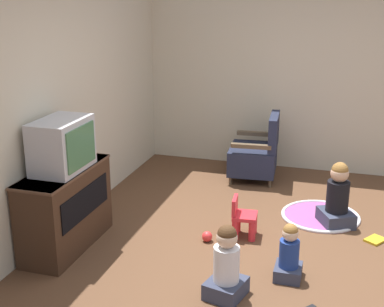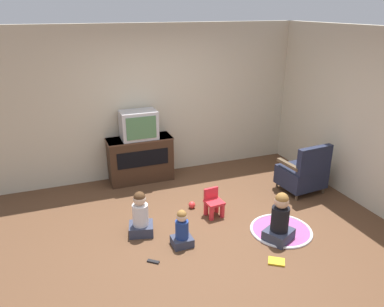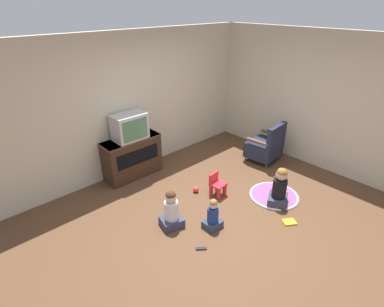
{
  "view_description": "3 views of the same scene",
  "coord_description": "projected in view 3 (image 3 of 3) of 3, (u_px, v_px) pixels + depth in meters",
  "views": [
    {
      "loc": [
        -4.49,
        -0.55,
        2.41
      ],
      "look_at": [
        0.23,
        0.89,
        0.83
      ],
      "focal_mm": 50.0,
      "sensor_mm": 36.0,
      "label": 1
    },
    {
      "loc": [
        -1.7,
        -3.97,
        2.85
      ],
      "look_at": [
        0.07,
        0.68,
        0.89
      ],
      "focal_mm": 35.0,
      "sensor_mm": 36.0,
      "label": 2
    },
    {
      "loc": [
        -2.99,
        -2.52,
        3.05
      ],
      "look_at": [
        0.06,
        0.77,
        0.74
      ],
      "focal_mm": 28.0,
      "sensor_mm": 36.0,
      "label": 3
    }
  ],
  "objects": [
    {
      "name": "remote_control",
      "position": [
        201.0,
        249.0,
        4.1
      ],
      "size": [
        0.14,
        0.13,
        0.02
      ],
      "rotation": [
        0.0,
        0.0,
        2.47
      ],
      "color": "black",
      "rests_on": "ground_plane"
    },
    {
      "name": "tv_cabinet",
      "position": [
        132.0,
        157.0,
        5.68
      ],
      "size": [
        1.11,
        0.44,
        0.78
      ],
      "color": "#382316",
      "rests_on": "ground_plane"
    },
    {
      "name": "toy_ball",
      "position": [
        196.0,
        190.0,
        5.31
      ],
      "size": [
        0.1,
        0.1,
        0.1
      ],
      "color": "red",
      "rests_on": "ground_plane"
    },
    {
      "name": "child_watching_left",
      "position": [
        213.0,
        215.0,
        4.41
      ],
      "size": [
        0.26,
        0.23,
        0.51
      ],
      "rotation": [
        0.0,
        0.0,
        0.01
      ],
      "color": "#33384C",
      "rests_on": "ground_plane"
    },
    {
      "name": "book",
      "position": [
        289.0,
        222.0,
        4.59
      ],
      "size": [
        0.24,
        0.23,
        0.02
      ],
      "rotation": [
        0.0,
        0.0,
        2.55
      ],
      "color": "gold",
      "rests_on": "ground_plane"
    },
    {
      "name": "black_armchair",
      "position": [
        266.0,
        146.0,
        6.24
      ],
      "size": [
        0.7,
        0.64,
        0.85
      ],
      "rotation": [
        0.0,
        0.0,
        3.23
      ],
      "color": "brown",
      "rests_on": "ground_plane"
    },
    {
      "name": "wall_back",
      "position": [
        130.0,
        105.0,
        5.6
      ],
      "size": [
        5.66,
        0.12,
        2.61
      ],
      "color": "beige",
      "rests_on": "ground_plane"
    },
    {
      "name": "yellow_kid_chair",
      "position": [
        217.0,
        186.0,
        5.18
      ],
      "size": [
        0.27,
        0.26,
        0.4
      ],
      "rotation": [
        0.0,
        0.0,
        0.1
      ],
      "color": "red",
      "rests_on": "ground_plane"
    },
    {
      "name": "play_mat",
      "position": [
        274.0,
        196.0,
        5.21
      ],
      "size": [
        0.84,
        0.84,
        0.04
      ],
      "color": "#A54C8C",
      "rests_on": "ground_plane"
    },
    {
      "name": "child_watching_center",
      "position": [
        171.0,
        211.0,
        4.42
      ],
      "size": [
        0.37,
        0.35,
        0.62
      ],
      "rotation": [
        0.0,
        0.0,
        -0.24
      ],
      "color": "#33384C",
      "rests_on": "ground_plane"
    },
    {
      "name": "child_watching_right",
      "position": [
        279.0,
        189.0,
        4.88
      ],
      "size": [
        0.45,
        0.43,
        0.69
      ],
      "rotation": [
        0.0,
        0.0,
        0.47
      ],
      "color": "#33384C",
      "rests_on": "ground_plane"
    },
    {
      "name": "ground_plane",
      "position": [
        222.0,
        211.0,
        4.84
      ],
      "size": [
        30.0,
        30.0,
        0.0
      ],
      "primitive_type": "plane",
      "color": "brown"
    },
    {
      "name": "television",
      "position": [
        130.0,
        127.0,
        5.39
      ],
      "size": [
        0.6,
        0.39,
        0.48
      ],
      "color": "#B7B7BC",
      "rests_on": "tv_cabinet"
    },
    {
      "name": "wall_right",
      "position": [
        333.0,
        105.0,
        5.58
      ],
      "size": [
        0.12,
        5.29,
        2.61
      ],
      "color": "beige",
      "rests_on": "ground_plane"
    }
  ]
}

